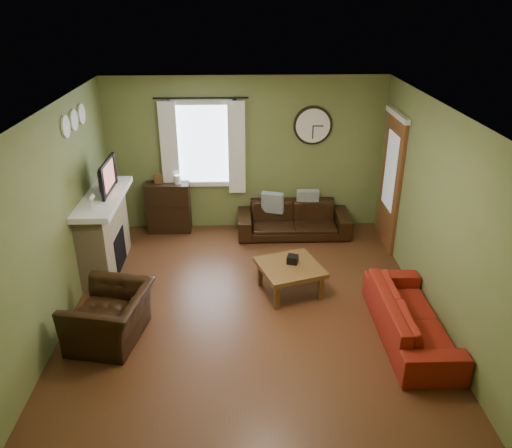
{
  "coord_description": "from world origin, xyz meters",
  "views": [
    {
      "loc": [
        -0.09,
        -5.46,
        3.8
      ],
      "look_at": [
        0.1,
        0.4,
        1.05
      ],
      "focal_mm": 35.0,
      "sensor_mm": 36.0,
      "label": 1
    }
  ],
  "objects_px": {
    "bookshelf": "(169,207)",
    "armchair": "(111,316)",
    "coffee_table": "(290,279)",
    "sofa_brown": "(293,219)",
    "sofa_red": "(411,317)"
  },
  "relations": [
    {
      "from": "bookshelf",
      "to": "armchair",
      "type": "bearing_deg",
      "value": -96.17
    },
    {
      "from": "bookshelf",
      "to": "coffee_table",
      "type": "distance_m",
      "value": 2.78
    },
    {
      "from": "bookshelf",
      "to": "armchair",
      "type": "height_order",
      "value": "bookshelf"
    },
    {
      "from": "armchair",
      "to": "sofa_brown",
      "type": "bearing_deg",
      "value": 149.43
    },
    {
      "from": "bookshelf",
      "to": "coffee_table",
      "type": "height_order",
      "value": "bookshelf"
    },
    {
      "from": "sofa_brown",
      "to": "coffee_table",
      "type": "distance_m",
      "value": 1.83
    },
    {
      "from": "bookshelf",
      "to": "sofa_red",
      "type": "distance_m",
      "value": 4.44
    },
    {
      "from": "bookshelf",
      "to": "sofa_brown",
      "type": "relative_size",
      "value": 0.46
    },
    {
      "from": "sofa_brown",
      "to": "armchair",
      "type": "relative_size",
      "value": 1.94
    },
    {
      "from": "sofa_brown",
      "to": "coffee_table",
      "type": "bearing_deg",
      "value": -97.4
    },
    {
      "from": "bookshelf",
      "to": "sofa_red",
      "type": "relative_size",
      "value": 0.47
    },
    {
      "from": "bookshelf",
      "to": "sofa_red",
      "type": "xyz_separation_m",
      "value": [
        3.25,
        -3.03,
        -0.17
      ]
    },
    {
      "from": "bookshelf",
      "to": "sofa_red",
      "type": "height_order",
      "value": "bookshelf"
    },
    {
      "from": "sofa_brown",
      "to": "armchair",
      "type": "distance_m",
      "value": 3.68
    },
    {
      "from": "armchair",
      "to": "sofa_red",
      "type": "bearing_deg",
      "value": 100.02
    }
  ]
}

